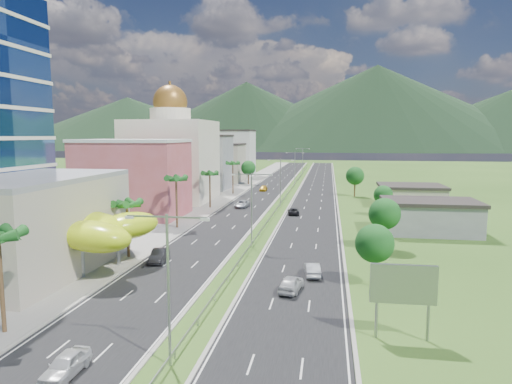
% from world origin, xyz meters
% --- Properties ---
extents(ground, '(500.00, 500.00, 0.00)m').
position_xyz_m(ground, '(0.00, 0.00, 0.00)').
color(ground, '#2D5119').
rests_on(ground, ground).
extents(road_left, '(11.00, 260.00, 0.04)m').
position_xyz_m(road_left, '(-7.50, 90.00, 0.02)').
color(road_left, black).
rests_on(road_left, ground).
extents(road_right, '(11.00, 260.00, 0.04)m').
position_xyz_m(road_right, '(7.50, 90.00, 0.02)').
color(road_right, black).
rests_on(road_right, ground).
extents(sidewalk_left, '(7.00, 260.00, 0.12)m').
position_xyz_m(sidewalk_left, '(-17.00, 90.00, 0.06)').
color(sidewalk_left, gray).
rests_on(sidewalk_left, ground).
extents(median_guardrail, '(0.10, 216.06, 0.76)m').
position_xyz_m(median_guardrail, '(0.00, 71.99, 0.62)').
color(median_guardrail, gray).
rests_on(median_guardrail, ground).
extents(streetlight_median_a, '(6.04, 0.25, 11.00)m').
position_xyz_m(streetlight_median_a, '(0.00, -25.00, 6.75)').
color(streetlight_median_a, gray).
rests_on(streetlight_median_a, ground).
extents(streetlight_median_b, '(6.04, 0.25, 11.00)m').
position_xyz_m(streetlight_median_b, '(0.00, 10.00, 6.75)').
color(streetlight_median_b, gray).
rests_on(streetlight_median_b, ground).
extents(streetlight_median_c, '(6.04, 0.25, 11.00)m').
position_xyz_m(streetlight_median_c, '(0.00, 50.00, 6.75)').
color(streetlight_median_c, gray).
rests_on(streetlight_median_c, ground).
extents(streetlight_median_d, '(6.04, 0.25, 11.00)m').
position_xyz_m(streetlight_median_d, '(0.00, 95.00, 6.75)').
color(streetlight_median_d, gray).
rests_on(streetlight_median_d, ground).
extents(streetlight_median_e, '(6.04, 0.25, 11.00)m').
position_xyz_m(streetlight_median_e, '(0.00, 140.00, 6.75)').
color(streetlight_median_e, gray).
rests_on(streetlight_median_e, ground).
extents(lime_canopy, '(18.00, 15.00, 7.40)m').
position_xyz_m(lime_canopy, '(-20.00, -4.00, 4.99)').
color(lime_canopy, '#C2E115').
rests_on(lime_canopy, ground).
extents(pink_shophouse, '(20.00, 15.00, 15.00)m').
position_xyz_m(pink_shophouse, '(-28.00, 32.00, 7.50)').
color(pink_shophouse, '#B94D4C').
rests_on(pink_shophouse, ground).
extents(domed_building, '(20.00, 20.00, 28.70)m').
position_xyz_m(domed_building, '(-28.00, 55.00, 11.35)').
color(domed_building, beige).
rests_on(domed_building, ground).
extents(midrise_grey, '(16.00, 15.00, 16.00)m').
position_xyz_m(midrise_grey, '(-27.00, 80.00, 8.00)').
color(midrise_grey, gray).
rests_on(midrise_grey, ground).
extents(midrise_beige, '(16.00, 15.00, 13.00)m').
position_xyz_m(midrise_beige, '(-27.00, 102.00, 6.50)').
color(midrise_beige, '#B1A591').
rests_on(midrise_beige, ground).
extents(midrise_white, '(16.00, 15.00, 18.00)m').
position_xyz_m(midrise_white, '(-27.00, 125.00, 9.00)').
color(midrise_white, silver).
rests_on(midrise_white, ground).
extents(billboard, '(5.20, 0.35, 6.20)m').
position_xyz_m(billboard, '(17.00, -18.00, 4.42)').
color(billboard, gray).
rests_on(billboard, ground).
extents(shed_near, '(15.00, 10.00, 5.00)m').
position_xyz_m(shed_near, '(28.00, 25.00, 2.50)').
color(shed_near, gray).
rests_on(shed_near, ground).
extents(shed_far, '(14.00, 12.00, 4.40)m').
position_xyz_m(shed_far, '(30.00, 55.00, 2.20)').
color(shed_far, '#B1A591').
rests_on(shed_far, ground).
extents(palm_tree_b, '(3.60, 3.60, 8.10)m').
position_xyz_m(palm_tree_b, '(-15.50, 2.00, 7.06)').
color(palm_tree_b, '#47301C').
rests_on(palm_tree_b, ground).
extents(palm_tree_c, '(3.60, 3.60, 9.60)m').
position_xyz_m(palm_tree_c, '(-15.50, 22.00, 8.50)').
color(palm_tree_c, '#47301C').
rests_on(palm_tree_c, ground).
extents(palm_tree_d, '(3.60, 3.60, 8.60)m').
position_xyz_m(palm_tree_d, '(-15.50, 45.00, 7.54)').
color(palm_tree_d, '#47301C').
rests_on(palm_tree_d, ground).
extents(palm_tree_e, '(3.60, 3.60, 9.40)m').
position_xyz_m(palm_tree_e, '(-15.50, 70.00, 8.31)').
color(palm_tree_e, '#47301C').
rests_on(palm_tree_e, ground).
extents(leafy_tree_lfar, '(4.90, 4.90, 8.05)m').
position_xyz_m(leafy_tree_lfar, '(-15.50, 95.00, 5.58)').
color(leafy_tree_lfar, '#47301C').
rests_on(leafy_tree_lfar, ground).
extents(leafy_tree_ra, '(4.20, 4.20, 6.90)m').
position_xyz_m(leafy_tree_ra, '(16.00, -5.00, 4.78)').
color(leafy_tree_ra, '#47301C').
rests_on(leafy_tree_ra, ground).
extents(leafy_tree_rb, '(4.55, 4.55, 7.47)m').
position_xyz_m(leafy_tree_rb, '(19.00, 12.00, 5.18)').
color(leafy_tree_rb, '#47301C').
rests_on(leafy_tree_rb, ground).
extents(leafy_tree_rc, '(3.85, 3.85, 6.33)m').
position_xyz_m(leafy_tree_rc, '(22.00, 40.00, 4.37)').
color(leafy_tree_rc, '#47301C').
rests_on(leafy_tree_rc, ground).
extents(leafy_tree_rd, '(4.90, 4.90, 8.05)m').
position_xyz_m(leafy_tree_rd, '(18.00, 70.00, 5.58)').
color(leafy_tree_rd, '#47301C').
rests_on(leafy_tree_rd, ground).
extents(mountain_ridge, '(860.00, 140.00, 90.00)m').
position_xyz_m(mountain_ridge, '(60.00, 450.00, 0.00)').
color(mountain_ridge, black).
rests_on(mountain_ridge, ground).
extents(car_white_near_left, '(1.86, 4.55, 1.55)m').
position_xyz_m(car_white_near_left, '(-6.55, -27.52, 0.81)').
color(car_white_near_left, silver).
rests_on(car_white_near_left, road_left).
extents(car_dark_left, '(2.44, 5.22, 1.66)m').
position_xyz_m(car_dark_left, '(-10.62, 0.56, 0.87)').
color(car_dark_left, black).
rests_on(car_dark_left, road_left).
extents(car_silver_mid_left, '(2.94, 5.74, 1.55)m').
position_xyz_m(car_silver_mid_left, '(-8.41, 46.42, 0.82)').
color(car_silver_mid_left, '#ABAEB3').
rests_on(car_silver_mid_left, road_left).
extents(car_yellow_far_left, '(1.98, 4.84, 1.40)m').
position_xyz_m(car_yellow_far_left, '(-7.98, 78.07, 0.74)').
color(car_yellow_far_left, '#C69217').
rests_on(car_yellow_far_left, road_left).
extents(car_white_near_right, '(2.70, 5.14, 1.67)m').
position_xyz_m(car_white_near_right, '(7.26, -8.04, 0.87)').
color(car_white_near_right, silver).
rests_on(car_white_near_right, road_right).
extents(car_silver_right, '(2.19, 4.79, 1.52)m').
position_xyz_m(car_silver_right, '(9.28, -2.29, 0.80)').
color(car_silver_right, '#A5A7AD').
rests_on(car_silver_right, road_right).
extents(car_dark_far_right, '(2.79, 4.98, 1.32)m').
position_xyz_m(car_dark_far_right, '(3.88, 38.95, 0.70)').
color(car_dark_far_right, black).
rests_on(car_dark_far_right, road_right).
extents(motorcycle, '(0.88, 2.07, 1.28)m').
position_xyz_m(motorcycle, '(-11.41, -1.97, 0.68)').
color(motorcycle, black).
rests_on(motorcycle, road_left).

